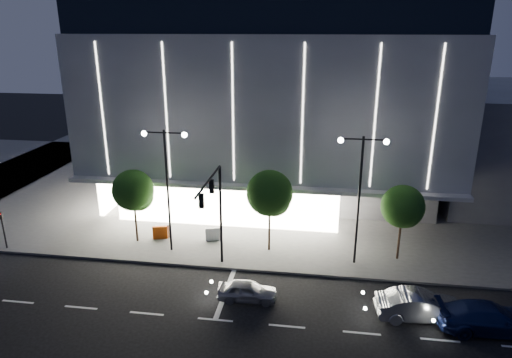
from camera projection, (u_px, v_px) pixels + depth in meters
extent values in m
plane|color=black|center=(188.00, 302.00, 27.07)|extent=(160.00, 160.00, 0.00)
cube|color=#474747|center=(297.00, 178.00, 48.86)|extent=(70.00, 40.00, 0.15)
cube|color=#4C4C51|center=(279.00, 160.00, 48.53)|extent=(28.00, 21.00, 4.00)
cube|color=gray|center=(278.00, 91.00, 44.26)|extent=(30.00, 25.00, 11.00)
cube|color=black|center=(279.00, 15.00, 42.03)|extent=(29.40, 24.50, 3.00)
cube|color=white|center=(225.00, 204.00, 36.47)|extent=(18.00, 0.40, 3.60)
cube|color=white|center=(125.00, 177.00, 42.93)|extent=(0.40, 10.00, 3.60)
cube|color=gray|center=(261.00, 185.00, 34.45)|extent=(30.00, 2.00, 0.30)
cube|color=white|center=(260.00, 115.00, 32.52)|extent=(24.00, 0.06, 10.00)
cylinder|color=black|center=(221.00, 217.00, 30.32)|extent=(0.18, 0.18, 7.00)
cylinder|color=black|center=(208.00, 181.00, 26.48)|extent=(0.14, 5.80, 0.14)
cube|color=black|center=(212.00, 186.00, 27.33)|extent=(0.28, 0.18, 0.85)
cube|color=black|center=(201.00, 201.00, 25.08)|extent=(0.28, 0.18, 0.85)
sphere|color=#FF0C0C|center=(210.00, 182.00, 27.25)|extent=(0.14, 0.14, 0.14)
cylinder|color=black|center=(168.00, 193.00, 31.68)|extent=(0.16, 0.16, 9.00)
cylinder|color=black|center=(154.00, 132.00, 30.40)|extent=(1.40, 0.10, 0.10)
cylinder|color=black|center=(174.00, 133.00, 30.21)|extent=(1.40, 0.10, 0.10)
sphere|color=white|center=(144.00, 133.00, 30.53)|extent=(0.36, 0.36, 0.36)
sphere|color=white|center=(184.00, 135.00, 30.15)|extent=(0.36, 0.36, 0.36)
cylinder|color=black|center=(359.00, 203.00, 29.88)|extent=(0.16, 0.16, 9.00)
cylinder|color=black|center=(352.00, 139.00, 28.61)|extent=(1.40, 0.10, 0.10)
cylinder|color=black|center=(375.00, 140.00, 28.42)|extent=(1.40, 0.10, 0.10)
sphere|color=white|center=(341.00, 140.00, 28.74)|extent=(0.36, 0.36, 0.36)
sphere|color=white|center=(386.00, 142.00, 28.35)|extent=(0.36, 0.36, 0.36)
cylinder|color=black|center=(4.00, 231.00, 32.88)|extent=(0.12, 0.12, 3.00)
cube|color=black|center=(1.00, 216.00, 32.50)|extent=(0.22, 0.16, 0.55)
cylinder|color=black|center=(136.00, 219.00, 33.86)|extent=(0.16, 0.16, 3.78)
sphere|color=#0E350E|center=(133.00, 190.00, 33.12)|extent=(3.02, 3.02, 3.02)
sphere|color=#0E350E|center=(139.00, 196.00, 33.44)|extent=(2.16, 2.16, 2.16)
sphere|color=#0E350E|center=(129.00, 195.00, 33.12)|extent=(1.94, 1.94, 1.94)
cylinder|color=black|center=(269.00, 226.00, 32.44)|extent=(0.16, 0.16, 4.06)
sphere|color=#0E350E|center=(270.00, 193.00, 31.64)|extent=(3.25, 3.25, 3.25)
sphere|color=#0E350E|center=(274.00, 200.00, 31.97)|extent=(2.32, 2.32, 2.32)
sphere|color=#0E350E|center=(266.00, 198.00, 31.65)|extent=(2.09, 2.09, 2.09)
cylinder|color=black|center=(399.00, 237.00, 31.26)|extent=(0.16, 0.16, 3.64)
sphere|color=#0E350E|center=(403.00, 206.00, 30.55)|extent=(2.91, 2.91, 2.91)
sphere|color=#0E350E|center=(406.00, 213.00, 30.86)|extent=(2.08, 2.08, 2.08)
sphere|color=#0E350E|center=(399.00, 211.00, 30.54)|extent=(1.87, 1.87, 1.87)
imported|color=#929499|center=(247.00, 291.00, 27.06)|extent=(3.63, 1.57, 1.22)
imported|color=#9A9DA1|center=(420.00, 306.00, 25.30)|extent=(4.94, 2.15, 1.58)
imported|color=#151F50|center=(489.00, 318.00, 24.29)|extent=(5.52, 2.57, 1.56)
cube|color=#BDBDBD|center=(163.00, 231.00, 34.87)|extent=(1.13, 0.53, 1.00)
cube|color=#CC470B|center=(160.00, 232.00, 34.61)|extent=(1.13, 0.54, 1.00)
cube|color=silver|center=(213.00, 234.00, 34.35)|extent=(1.13, 0.55, 1.00)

